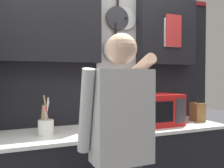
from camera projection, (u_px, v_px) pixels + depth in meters
name	position (u px, v px, depth m)	size (l,w,h in m)	color
back_wall_unit	(105.00, 66.00, 2.61)	(2.76, 0.23, 2.31)	black
microwave	(156.00, 109.00, 2.52)	(0.48, 0.36, 0.31)	red
knife_block	(198.00, 112.00, 2.73)	(0.13, 0.16, 0.28)	brown
utensil_crock	(46.00, 126.00, 2.10)	(0.13, 0.13, 0.33)	white
person	(121.00, 136.00, 1.64)	(0.54, 0.63, 1.65)	#383842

